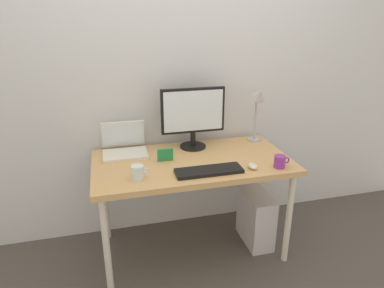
{
  "coord_description": "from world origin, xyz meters",
  "views": [
    {
      "loc": [
        -0.56,
        -2.15,
        1.72
      ],
      "look_at": [
        0.0,
        0.0,
        0.87
      ],
      "focal_mm": 32.02,
      "sensor_mm": 36.0,
      "label": 1
    }
  ],
  "objects_px": {
    "monitor": "(193,115)",
    "mouse": "(253,166)",
    "laptop": "(124,146)",
    "glass_cup": "(138,173)",
    "desk": "(192,168)",
    "keyboard": "(209,171)",
    "photo_frame": "(165,155)",
    "computer_tower": "(256,218)",
    "desk_lamp": "(258,103)",
    "coffee_mug": "(280,162)"
  },
  "relations": [
    {
      "from": "monitor",
      "to": "coffee_mug",
      "type": "height_order",
      "value": "monitor"
    },
    {
      "from": "desk",
      "to": "photo_frame",
      "type": "height_order",
      "value": "photo_frame"
    },
    {
      "from": "monitor",
      "to": "computer_tower",
      "type": "relative_size",
      "value": 1.15
    },
    {
      "from": "mouse",
      "to": "computer_tower",
      "type": "distance_m",
      "value": 0.62
    },
    {
      "from": "desk",
      "to": "computer_tower",
      "type": "xyz_separation_m",
      "value": [
        0.51,
        -0.04,
        -0.48
      ]
    },
    {
      "from": "monitor",
      "to": "laptop",
      "type": "relative_size",
      "value": 1.51
    },
    {
      "from": "keyboard",
      "to": "desk",
      "type": "bearing_deg",
      "value": 103.71
    },
    {
      "from": "desk_lamp",
      "to": "computer_tower",
      "type": "distance_m",
      "value": 0.91
    },
    {
      "from": "desk_lamp",
      "to": "coffee_mug",
      "type": "bearing_deg",
      "value": -95.93
    },
    {
      "from": "keyboard",
      "to": "photo_frame",
      "type": "distance_m",
      "value": 0.35
    },
    {
      "from": "desk",
      "to": "computer_tower",
      "type": "distance_m",
      "value": 0.7
    },
    {
      "from": "laptop",
      "to": "coffee_mug",
      "type": "xyz_separation_m",
      "value": [
        0.99,
        -0.52,
        -0.02
      ]
    },
    {
      "from": "monitor",
      "to": "computer_tower",
      "type": "height_order",
      "value": "monitor"
    },
    {
      "from": "laptop",
      "to": "keyboard",
      "type": "distance_m",
      "value": 0.7
    },
    {
      "from": "laptop",
      "to": "keyboard",
      "type": "xyz_separation_m",
      "value": [
        0.51,
        -0.48,
        -0.05
      ]
    },
    {
      "from": "glass_cup",
      "to": "photo_frame",
      "type": "bearing_deg",
      "value": 48.0
    },
    {
      "from": "desk",
      "to": "laptop",
      "type": "relative_size",
      "value": 4.32
    },
    {
      "from": "desk_lamp",
      "to": "mouse",
      "type": "height_order",
      "value": "desk_lamp"
    },
    {
      "from": "mouse",
      "to": "coffee_mug",
      "type": "xyz_separation_m",
      "value": [
        0.18,
        -0.03,
        0.03
      ]
    },
    {
      "from": "desk_lamp",
      "to": "photo_frame",
      "type": "distance_m",
      "value": 0.85
    },
    {
      "from": "desk",
      "to": "coffee_mug",
      "type": "relative_size",
      "value": 12.35
    },
    {
      "from": "keyboard",
      "to": "coffee_mug",
      "type": "relative_size",
      "value": 3.93
    },
    {
      "from": "laptop",
      "to": "photo_frame",
      "type": "height_order",
      "value": "laptop"
    },
    {
      "from": "mouse",
      "to": "computer_tower",
      "type": "relative_size",
      "value": 0.21
    },
    {
      "from": "laptop",
      "to": "keyboard",
      "type": "bearing_deg",
      "value": -43.37
    },
    {
      "from": "keyboard",
      "to": "computer_tower",
      "type": "bearing_deg",
      "value": 22.67
    },
    {
      "from": "laptop",
      "to": "desk",
      "type": "bearing_deg",
      "value": -29.18
    },
    {
      "from": "desk_lamp",
      "to": "keyboard",
      "type": "xyz_separation_m",
      "value": [
        -0.54,
        -0.46,
        -0.31
      ]
    },
    {
      "from": "computer_tower",
      "to": "photo_frame",
      "type": "bearing_deg",
      "value": 174.69
    },
    {
      "from": "desk_lamp",
      "to": "keyboard",
      "type": "bearing_deg",
      "value": -139.27
    },
    {
      "from": "desk",
      "to": "glass_cup",
      "type": "xyz_separation_m",
      "value": [
        -0.4,
        -0.21,
        0.11
      ]
    },
    {
      "from": "glass_cup",
      "to": "keyboard",
      "type": "bearing_deg",
      "value": -1.85
    },
    {
      "from": "monitor",
      "to": "coffee_mug",
      "type": "distance_m",
      "value": 0.72
    },
    {
      "from": "desk",
      "to": "keyboard",
      "type": "bearing_deg",
      "value": -76.29
    },
    {
      "from": "desk",
      "to": "glass_cup",
      "type": "distance_m",
      "value": 0.47
    },
    {
      "from": "laptop",
      "to": "glass_cup",
      "type": "height_order",
      "value": "laptop"
    },
    {
      "from": "glass_cup",
      "to": "monitor",
      "type": "bearing_deg",
      "value": 43.46
    },
    {
      "from": "glass_cup",
      "to": "computer_tower",
      "type": "distance_m",
      "value": 1.1
    },
    {
      "from": "desk",
      "to": "mouse",
      "type": "height_order",
      "value": "mouse"
    },
    {
      "from": "laptop",
      "to": "desk_lamp",
      "type": "relative_size",
      "value": 0.71
    },
    {
      "from": "laptop",
      "to": "computer_tower",
      "type": "bearing_deg",
      "value": -16.66
    },
    {
      "from": "laptop",
      "to": "mouse",
      "type": "distance_m",
      "value": 0.95
    },
    {
      "from": "desk",
      "to": "photo_frame",
      "type": "bearing_deg",
      "value": 171.22
    },
    {
      "from": "mouse",
      "to": "glass_cup",
      "type": "bearing_deg",
      "value": 177.88
    },
    {
      "from": "desk_lamp",
      "to": "coffee_mug",
      "type": "relative_size",
      "value": 4.03
    },
    {
      "from": "desk_lamp",
      "to": "computer_tower",
      "type": "xyz_separation_m",
      "value": [
        -0.08,
        -0.27,
        -0.86
      ]
    },
    {
      "from": "monitor",
      "to": "desk_lamp",
      "type": "height_order",
      "value": "monitor"
    },
    {
      "from": "monitor",
      "to": "mouse",
      "type": "distance_m",
      "value": 0.61
    },
    {
      "from": "desk_lamp",
      "to": "keyboard",
      "type": "height_order",
      "value": "desk_lamp"
    },
    {
      "from": "photo_frame",
      "to": "coffee_mug",
      "type": "bearing_deg",
      "value": -22.35
    }
  ]
}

